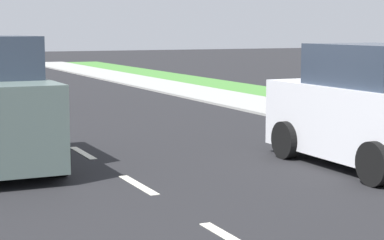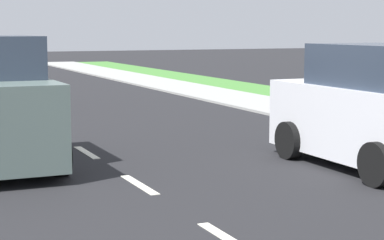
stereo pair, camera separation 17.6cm
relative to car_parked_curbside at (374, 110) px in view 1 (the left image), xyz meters
name	(u,v)px [view 1 (the left image)]	position (x,y,z in m)	size (l,w,h in m)	color
car_parked_curbside	(374,110)	(0.00, 0.00, 0.00)	(2.09, 3.97, 2.08)	silver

